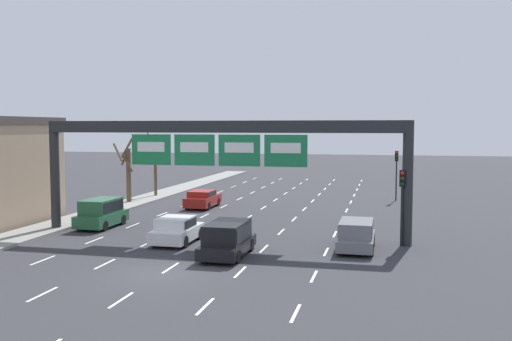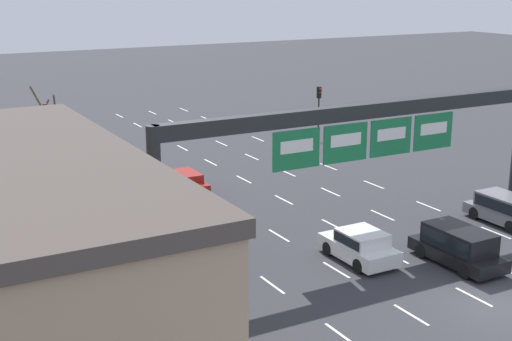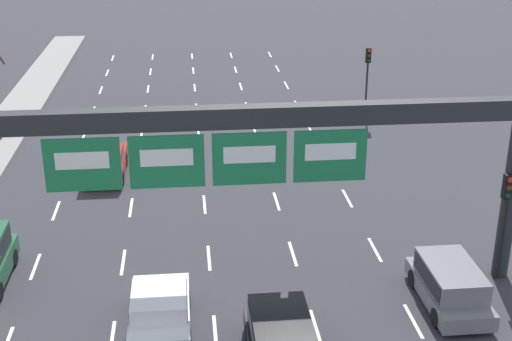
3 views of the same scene
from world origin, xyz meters
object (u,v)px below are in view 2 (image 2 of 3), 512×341
(tree_bare_closest, at_px, (47,137))
(tree_bare_second, at_px, (58,159))
(suv_green, at_px, (197,240))
(traffic_light_near_gantry, at_px, (319,102))
(suv_grey, at_px, (505,208))
(suv_black, at_px, (458,244))
(car_white, at_px, (360,245))
(sign_gantry, at_px, (365,133))
(car_red, at_px, (182,182))

(tree_bare_closest, xyz_separation_m, tree_bare_second, (-0.51, -4.70, -0.30))
(tree_bare_second, bearing_deg, suv_green, -72.57)
(suv_green, xyz_separation_m, tree_bare_second, (-3.46, 11.01, 1.80))
(traffic_light_near_gantry, bearing_deg, tree_bare_closest, -173.94)
(suv_green, distance_m, suv_grey, 16.64)
(suv_black, bearing_deg, traffic_light_near_gantry, 70.54)
(suv_black, height_order, tree_bare_second, tree_bare_second)
(car_white, bearing_deg, sign_gantry, 52.12)
(suv_green, relative_size, tree_bare_second, 0.77)
(car_white, bearing_deg, car_red, 102.50)
(sign_gantry, distance_m, car_white, 5.43)
(sign_gantry, relative_size, tree_bare_second, 4.11)
(suv_grey, relative_size, tree_bare_closest, 0.67)
(sign_gantry, bearing_deg, traffic_light_near_gantry, 61.78)
(suv_green, xyz_separation_m, suv_black, (10.15, -6.05, -0.06))
(suv_black, bearing_deg, sign_gantry, 111.84)
(tree_bare_closest, distance_m, tree_bare_second, 4.74)
(traffic_light_near_gantry, bearing_deg, tree_bare_second, -162.45)
(car_red, distance_m, suv_black, 17.35)
(suv_green, relative_size, tree_bare_closest, 0.67)
(suv_green, bearing_deg, car_white, -28.87)
(suv_green, bearing_deg, tree_bare_closest, 100.61)
(suv_grey, distance_m, tree_bare_closest, 27.03)
(sign_gantry, distance_m, suv_black, 6.74)
(suv_black, height_order, traffic_light_near_gantry, traffic_light_near_gantry)
(car_white, distance_m, tree_bare_closest, 21.63)
(traffic_light_near_gantry, xyz_separation_m, tree_bare_closest, (-21.60, -2.29, -0.01))
(suv_black, distance_m, traffic_light_near_gantry, 25.60)
(sign_gantry, height_order, suv_green, sign_gantry)
(sign_gantry, xyz_separation_m, tree_bare_second, (-11.73, 12.35, -2.59))
(car_red, bearing_deg, traffic_light_near_gantry, 27.92)
(tree_bare_closest, bearing_deg, traffic_light_near_gantry, 6.06)
(suv_black, bearing_deg, suv_green, 149.23)
(car_red, height_order, suv_grey, suv_grey)
(car_red, distance_m, tree_bare_second, 7.34)
(sign_gantry, height_order, suv_grey, sign_gantry)
(sign_gantry, bearing_deg, tree_bare_second, 133.51)
(tree_bare_closest, bearing_deg, suv_green, -79.39)
(tree_bare_closest, relative_size, tree_bare_second, 1.15)
(sign_gantry, xyz_separation_m, suv_black, (1.89, -4.71, -4.45))
(tree_bare_closest, bearing_deg, suv_black, -58.96)
(sign_gantry, relative_size, traffic_light_near_gantry, 5.04)
(car_white, relative_size, suv_grey, 0.95)
(suv_grey, xyz_separation_m, tree_bare_closest, (-19.29, 18.80, 2.25))
(suv_green, xyz_separation_m, tree_bare_closest, (-2.94, 15.72, 2.10))
(suv_black, distance_m, tree_bare_closest, 25.49)
(traffic_light_near_gantry, bearing_deg, car_white, -119.33)
(car_red, height_order, traffic_light_near_gantry, traffic_light_near_gantry)
(traffic_light_near_gantry, bearing_deg, sign_gantry, -118.22)
(sign_gantry, distance_m, suv_grey, 9.43)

